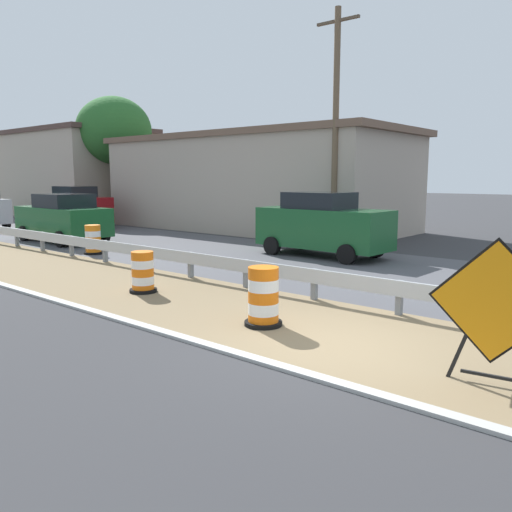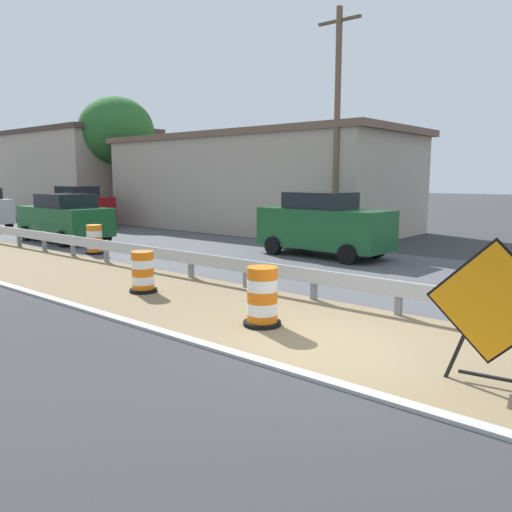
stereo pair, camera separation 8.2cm
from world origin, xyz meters
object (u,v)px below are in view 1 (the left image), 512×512
(traffic_barrel_close, at_px, (143,274))
(car_trailing_far_lane, at_px, (63,218))
(traffic_barrel_nearest, at_px, (263,299))
(utility_pole_near, at_px, (335,126))
(car_distant_a, at_px, (323,224))
(warning_sign_diamond, at_px, (494,307))
(traffic_barrel_mid, at_px, (93,241))
(car_mid_far_lane, at_px, (77,207))

(traffic_barrel_close, bearing_deg, car_trailing_far_lane, 69.42)
(traffic_barrel_nearest, bearing_deg, traffic_barrel_close, 85.40)
(utility_pole_near, bearing_deg, traffic_barrel_close, -174.59)
(car_distant_a, bearing_deg, utility_pole_near, 115.63)
(warning_sign_diamond, relative_size, utility_pole_near, 0.22)
(warning_sign_diamond, distance_m, utility_pole_near, 14.33)
(warning_sign_diamond, bearing_deg, car_trailing_far_lane, -111.89)
(traffic_barrel_nearest, xyz_separation_m, car_distant_a, (7.88, 3.81, 0.60))
(traffic_barrel_mid, height_order, car_mid_far_lane, car_mid_far_lane)
(traffic_barrel_close, distance_m, car_distant_a, 7.59)
(traffic_barrel_mid, bearing_deg, car_trailing_far_lane, 73.80)
(traffic_barrel_close, xyz_separation_m, car_distant_a, (7.56, -0.15, 0.66))
(car_distant_a, xyz_separation_m, utility_pole_near, (2.49, 1.10, 3.55))
(car_mid_far_lane, distance_m, utility_pole_near, 15.26)
(traffic_barrel_nearest, bearing_deg, traffic_barrel_mid, 73.55)
(traffic_barrel_nearest, relative_size, car_trailing_far_lane, 0.23)
(traffic_barrel_mid, relative_size, utility_pole_near, 0.12)
(traffic_barrel_close, relative_size, car_mid_far_lane, 0.22)
(traffic_barrel_close, xyz_separation_m, car_trailing_far_lane, (3.90, 10.40, 0.58))
(utility_pole_near, bearing_deg, traffic_barrel_nearest, -154.64)
(car_trailing_far_lane, bearing_deg, car_mid_far_lane, -34.92)
(traffic_barrel_nearest, xyz_separation_m, car_mid_far_lane, (8.02, 19.57, 0.61))
(warning_sign_diamond, height_order, traffic_barrel_close, warning_sign_diamond)
(car_mid_far_lane, bearing_deg, traffic_barrel_mid, -26.51)
(car_mid_far_lane, bearing_deg, traffic_barrel_nearest, -20.55)
(warning_sign_diamond, xyz_separation_m, car_distant_a, (8.10, 7.86, 0.05))
(traffic_barrel_mid, xyz_separation_m, car_mid_far_lane, (4.97, 9.26, 0.64))
(warning_sign_diamond, height_order, car_mid_far_lane, car_mid_far_lane)
(car_trailing_far_lane, height_order, car_distant_a, car_distant_a)
(car_distant_a, bearing_deg, car_trailing_far_lane, -159.07)
(traffic_barrel_mid, bearing_deg, warning_sign_diamond, -102.83)
(car_trailing_far_lane, relative_size, utility_pole_near, 0.53)
(car_trailing_far_lane, bearing_deg, warning_sign_diamond, 167.58)
(traffic_barrel_nearest, xyz_separation_m, car_trailing_far_lane, (4.22, 14.36, 0.52))
(warning_sign_diamond, relative_size, car_trailing_far_lane, 0.41)
(car_trailing_far_lane, height_order, utility_pole_near, utility_pole_near)
(warning_sign_diamond, relative_size, traffic_barrel_mid, 1.90)
(traffic_barrel_close, xyz_separation_m, traffic_barrel_mid, (2.73, 6.35, 0.03))
(traffic_barrel_nearest, xyz_separation_m, traffic_barrel_close, (0.32, 3.96, -0.06))
(car_mid_far_lane, xyz_separation_m, car_trailing_far_lane, (-3.80, -5.21, -0.09))
(traffic_barrel_close, xyz_separation_m, car_mid_far_lane, (7.70, 15.61, 0.67))
(traffic_barrel_mid, bearing_deg, traffic_barrel_close, -113.24)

